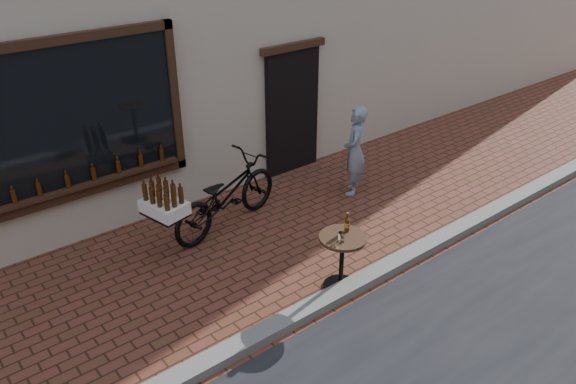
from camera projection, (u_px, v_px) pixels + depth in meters
ground at (346, 307)px, 6.93m from camera, size 90.00×90.00×0.00m
kerb at (335, 295)px, 7.04m from camera, size 90.00×0.25×0.12m
cargo_bicycle at (224, 195)px, 8.31m from camera, size 2.46×1.18×1.16m
bistro_table at (342, 251)px, 7.03m from camera, size 0.60×0.60×1.03m
pedestrian at (355, 151)px, 9.21m from camera, size 0.66×0.64×1.52m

